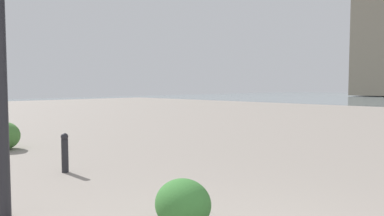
% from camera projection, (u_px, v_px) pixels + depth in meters
% --- Properties ---
extents(bollard_near, '(0.13, 0.13, 0.71)m').
position_uv_depth(bollard_near, '(65.00, 152.00, 6.42)').
color(bollard_near, '#232328').
rests_on(bollard_near, ground).
extents(shrub_low, '(0.79, 0.71, 0.67)m').
position_uv_depth(shrub_low, '(4.00, 136.00, 8.74)').
color(shrub_low, '#477F38').
rests_on(shrub_low, ground).
extents(shrub_wide, '(0.64, 0.58, 0.55)m').
position_uv_depth(shrub_wide, '(183.00, 204.00, 3.89)').
color(shrub_wide, '#387533').
rests_on(shrub_wide, ground).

